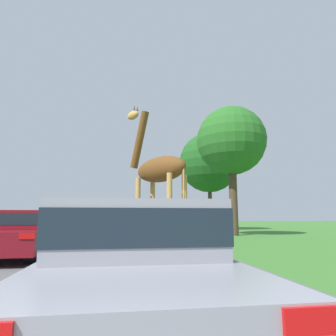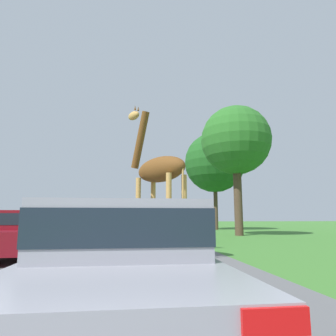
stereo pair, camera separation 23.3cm
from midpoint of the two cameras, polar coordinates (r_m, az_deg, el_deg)
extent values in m
cube|color=#5B5B5E|center=(29.60, -8.26, -11.50)|extent=(6.94, 120.00, 0.00)
cylinder|color=tan|center=(9.25, -5.03, -9.24)|extent=(0.16, 0.16, 2.39)
cylinder|color=#2D2319|center=(9.32, -5.13, -16.31)|extent=(0.20, 0.20, 0.09)
cylinder|color=tan|center=(9.61, -2.17, -9.27)|extent=(0.16, 0.16, 2.39)
cylinder|color=#2D2319|center=(9.67, -2.21, -16.08)|extent=(0.20, 0.20, 0.09)
cylinder|color=tan|center=(8.15, 0.98, -9.27)|extent=(0.16, 0.16, 2.39)
cylinder|color=#2D2319|center=(8.23, 1.01, -17.28)|extent=(0.20, 0.20, 0.09)
cylinder|color=tan|center=(8.56, 3.93, -9.25)|extent=(0.16, 0.16, 2.39)
cylinder|color=#2D2319|center=(8.63, 4.02, -16.89)|extent=(0.20, 0.20, 0.09)
ellipsoid|color=brown|center=(8.99, -0.70, -0.28)|extent=(1.71, 2.07, 0.77)
cylinder|color=brown|center=(10.02, -4.64, 5.33)|extent=(0.66, 0.82, 1.89)
ellipsoid|color=tan|center=(10.61, -5.91, 9.88)|extent=(0.51, 0.60, 0.30)
cylinder|color=tan|center=(8.20, 3.69, -4.02)|extent=(0.05, 0.05, 1.31)
cone|color=brown|center=(10.53, -5.65, 11.38)|extent=(0.07, 0.07, 0.16)
cone|color=brown|center=(10.60, -5.06, 11.22)|extent=(0.07, 0.07, 0.16)
cube|color=gray|center=(3.68, -6.88, -19.67)|extent=(1.82, 4.44, 0.53)
cube|color=gray|center=(3.62, -6.71, -11.15)|extent=(1.64, 2.00, 0.56)
cube|color=#19232D|center=(3.62, -6.71, -10.70)|extent=(1.66, 2.02, 0.34)
cube|color=red|center=(1.67, 24.00, -25.20)|extent=(0.33, 0.03, 0.13)
cylinder|color=black|center=(5.07, -15.86, -18.98)|extent=(0.36, 0.61, 0.61)
cylinder|color=black|center=(5.09, 1.61, -19.29)|extent=(0.36, 0.61, 0.61)
cube|color=navy|center=(15.64, 0.75, -11.52)|extent=(1.90, 4.22, 0.60)
cube|color=navy|center=(15.63, 0.75, -9.68)|extent=(1.71, 1.90, 0.41)
cube|color=#19232D|center=(15.63, 0.75, -9.60)|extent=(1.73, 1.92, 0.25)
cube|color=red|center=(13.44, -1.29, -10.98)|extent=(0.34, 0.03, 0.14)
cube|color=red|center=(13.69, 5.34, -10.91)|extent=(0.34, 0.03, 0.14)
cylinder|color=black|center=(16.83, -2.50, -12.20)|extent=(0.38, 0.67, 0.67)
cylinder|color=black|center=(17.03, 2.73, -12.16)|extent=(0.38, 0.67, 0.67)
cylinder|color=black|center=(14.31, -1.60, -12.72)|extent=(0.38, 0.67, 0.67)
cylinder|color=black|center=(14.54, 4.53, -12.64)|extent=(0.38, 0.67, 0.67)
cube|color=#561914|center=(25.11, -9.35, -10.51)|extent=(1.78, 4.39, 0.65)
cube|color=#561914|center=(25.10, -9.32, -9.24)|extent=(1.60, 1.98, 0.46)
cube|color=#19232D|center=(25.10, -9.32, -9.19)|extent=(1.62, 2.00, 0.28)
cube|color=red|center=(22.93, -11.37, -10.00)|extent=(0.32, 0.03, 0.16)
cube|color=red|center=(22.88, -7.66, -10.10)|extent=(0.32, 0.03, 0.16)
cylinder|color=black|center=(26.46, -10.85, -11.00)|extent=(0.36, 0.65, 0.65)
cylinder|color=black|center=(26.42, -7.71, -11.08)|extent=(0.36, 0.65, 0.65)
cylinder|color=black|center=(23.83, -11.22, -11.20)|extent=(0.36, 0.65, 0.65)
cylinder|color=black|center=(23.79, -7.72, -11.29)|extent=(0.36, 0.65, 0.65)
cube|color=silver|center=(15.70, -18.30, -11.11)|extent=(1.95, 4.26, 0.61)
cube|color=silver|center=(15.68, -18.18, -8.92)|extent=(1.76, 1.92, 0.59)
cube|color=#19232D|center=(15.68, -18.18, -8.81)|extent=(1.78, 1.94, 0.36)
cube|color=red|center=(13.78, -23.24, -10.25)|extent=(0.35, 0.03, 0.15)
cube|color=red|center=(13.44, -16.55, -10.66)|extent=(0.35, 0.03, 0.15)
cylinder|color=black|center=(17.11, -20.16, -11.69)|extent=(0.39, 0.62, 0.62)
cylinder|color=black|center=(16.85, -14.85, -11.99)|extent=(0.39, 0.62, 0.62)
cylinder|color=black|center=(14.63, -22.37, -12.07)|extent=(0.39, 0.62, 0.62)
cylinder|color=black|center=(14.32, -16.17, -12.47)|extent=(0.39, 0.62, 0.62)
cube|color=#144C28|center=(20.76, -16.33, -10.74)|extent=(1.83, 4.10, 0.50)
cube|color=#144C28|center=(20.75, -16.27, -9.36)|extent=(1.64, 1.85, 0.50)
cube|color=#19232D|center=(20.75, -16.27, -9.30)|extent=(1.66, 1.86, 0.30)
cube|color=red|center=(18.86, -19.55, -10.22)|extent=(0.33, 0.03, 0.12)
cube|color=red|center=(18.61, -14.97, -10.46)|extent=(0.33, 0.03, 0.12)
cylinder|color=black|center=(22.09, -17.77, -11.09)|extent=(0.37, 0.66, 0.66)
cylinder|color=black|center=(21.89, -13.94, -11.28)|extent=(0.37, 0.66, 0.66)
cylinder|color=black|center=(19.68, -19.05, -11.30)|extent=(0.37, 0.66, 0.66)
cylinder|color=black|center=(19.45, -14.75, -11.53)|extent=(0.37, 0.66, 0.66)
cube|color=maroon|center=(10.13, -25.52, -12.09)|extent=(1.90, 4.07, 0.59)
cube|color=maroon|center=(10.10, -25.29, -8.91)|extent=(1.71, 1.83, 0.54)
cube|color=#19232D|center=(10.10, -25.28, -8.75)|extent=(1.73, 1.85, 0.32)
cube|color=red|center=(7.93, -24.54, -11.66)|extent=(0.34, 0.03, 0.14)
cylinder|color=black|center=(11.54, -27.39, -12.75)|extent=(0.38, 0.58, 0.58)
cylinder|color=black|center=(11.13, -19.81, -13.39)|extent=(0.38, 0.58, 0.58)
cylinder|color=black|center=(8.76, -23.27, -14.44)|extent=(0.38, 0.58, 0.58)
cylinder|color=#4C3828|center=(28.98, 9.29, -6.04)|extent=(0.38, 0.38, 5.55)
sphere|color=#1E561E|center=(29.40, 9.10, 1.07)|extent=(5.79, 5.79, 5.79)
cylinder|color=#4C3828|center=(20.32, 13.47, -4.46)|extent=(0.54, 0.54, 5.63)
sphere|color=#286623|center=(20.89, 13.11, 5.20)|extent=(4.68, 4.68, 4.68)
camera|label=1|loc=(0.12, -89.26, -0.12)|focal=32.00mm
camera|label=2|loc=(0.12, 90.74, 0.12)|focal=32.00mm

